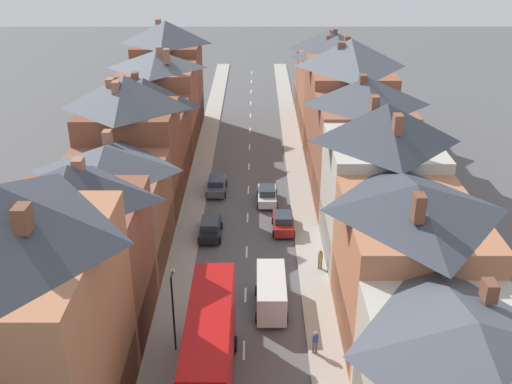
# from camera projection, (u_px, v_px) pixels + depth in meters

# --- Properties ---
(pavement_left) EXTENTS (2.20, 104.00, 0.14)m
(pavement_left) POSITION_uv_depth(u_px,v_px,m) (198.00, 181.00, 61.07)
(pavement_left) COLOR #A8A399
(pavement_left) RESTS_ON ground
(pavement_right) EXTENTS (2.20, 104.00, 0.14)m
(pavement_right) POSITION_uv_depth(u_px,v_px,m) (298.00, 181.00, 61.08)
(pavement_right) COLOR #A8A399
(pavement_right) RESTS_ON ground
(centre_line_dashes) EXTENTS (0.14, 97.80, 0.01)m
(centre_line_dashes) POSITION_uv_depth(u_px,v_px,m) (248.00, 190.00, 59.29)
(centre_line_dashes) COLOR silver
(centre_line_dashes) RESTS_ON ground
(terrace_row_left) EXTENTS (8.00, 71.10, 14.61)m
(terrace_row_left) POSITION_uv_depth(u_px,v_px,m) (114.00, 184.00, 46.23)
(terrace_row_left) COLOR #BCB7A8
(terrace_row_left) RESTS_ON ground
(terrace_row_right) EXTENTS (8.00, 78.43, 13.78)m
(terrace_row_right) POSITION_uv_depth(u_px,v_px,m) (371.00, 171.00, 48.51)
(terrace_row_right) COLOR #A36042
(terrace_row_right) RESTS_ON ground
(double_decker_bus_lead) EXTENTS (2.74, 10.80, 5.30)m
(double_decker_bus_lead) POSITION_uv_depth(u_px,v_px,m) (209.00, 350.00, 33.30)
(double_decker_bus_lead) COLOR #B70F0F
(double_decker_bus_lead) RESTS_ON ground
(car_near_blue) EXTENTS (1.90, 3.85, 1.67)m
(car_near_blue) POSITION_uv_depth(u_px,v_px,m) (282.00, 222.00, 51.32)
(car_near_blue) COLOR maroon
(car_near_blue) RESTS_ON ground
(car_near_silver) EXTENTS (1.90, 4.06, 1.59)m
(car_near_silver) POSITION_uv_depth(u_px,v_px,m) (209.00, 228.00, 50.41)
(car_near_silver) COLOR black
(car_near_silver) RESTS_ON ground
(car_parked_left_a) EXTENTS (1.90, 4.00, 1.67)m
(car_parked_left_a) POSITION_uv_depth(u_px,v_px,m) (266.00, 195.00, 56.25)
(car_parked_left_a) COLOR silver
(car_parked_left_a) RESTS_ON ground
(car_mid_black) EXTENTS (1.90, 4.36, 1.60)m
(car_mid_black) POSITION_uv_depth(u_px,v_px,m) (216.00, 185.00, 58.45)
(car_mid_black) COLOR #4C515B
(car_mid_black) RESTS_ON ground
(delivery_van) EXTENTS (2.20, 5.20, 2.41)m
(delivery_van) POSITION_uv_depth(u_px,v_px,m) (270.00, 292.00, 41.00)
(delivery_van) COLOR silver
(delivery_van) RESTS_ON ground
(pedestrian_mid_left) EXTENTS (0.36, 0.22, 1.61)m
(pedestrian_mid_left) POSITION_uv_depth(u_px,v_px,m) (314.00, 341.00, 36.75)
(pedestrian_mid_left) COLOR brown
(pedestrian_mid_left) RESTS_ON pavement_right
(pedestrian_mid_right) EXTENTS (0.36, 0.22, 1.61)m
(pedestrian_mid_right) POSITION_uv_depth(u_px,v_px,m) (320.00, 258.00, 45.55)
(pedestrian_mid_right) COLOR brown
(pedestrian_mid_right) RESTS_ON pavement_right
(street_lamp) EXTENTS (0.20, 1.12, 5.50)m
(street_lamp) POSITION_uv_depth(u_px,v_px,m) (173.00, 308.00, 36.18)
(street_lamp) COLOR black
(street_lamp) RESTS_ON ground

